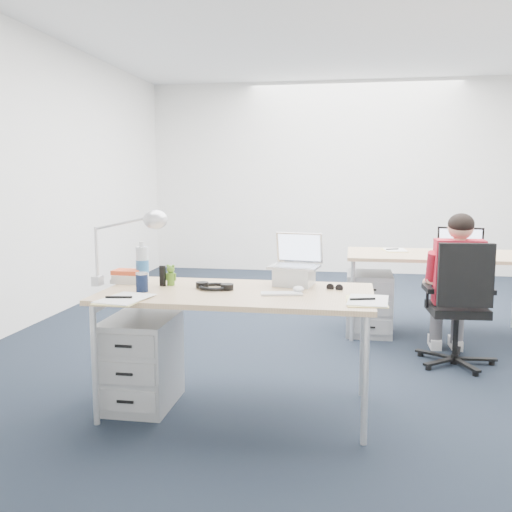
% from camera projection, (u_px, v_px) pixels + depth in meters
% --- Properties ---
extents(floor, '(7.00, 7.00, 0.00)m').
position_uv_depth(floor, '(349.00, 335.00, 5.11)').
color(floor, black).
rests_on(floor, ground).
extents(room, '(6.02, 7.02, 2.80)m').
position_uv_depth(room, '(353.00, 141.00, 4.88)').
color(room, silver).
rests_on(room, ground).
extents(desk_near, '(1.60, 0.80, 0.73)m').
position_uv_depth(desk_near, '(237.00, 299.00, 3.39)').
color(desk_near, tan).
rests_on(desk_near, ground).
extents(desk_far, '(1.60, 0.80, 0.73)m').
position_uv_depth(desk_far, '(439.00, 259.00, 5.06)').
color(desk_far, tan).
rests_on(desk_far, ground).
extents(office_chair, '(0.63, 0.63, 0.94)m').
position_uv_depth(office_chair, '(457.00, 330.00, 4.26)').
color(office_chair, black).
rests_on(office_chair, ground).
extents(seated_person, '(0.36, 0.62, 1.13)m').
position_uv_depth(seated_person, '(454.00, 287.00, 4.38)').
color(seated_person, '#AF1929').
rests_on(seated_person, ground).
extents(drawer_pedestal_near, '(0.40, 0.50, 0.55)m').
position_uv_depth(drawer_pedestal_near, '(141.00, 361.00, 3.51)').
color(drawer_pedestal_near, '#989B9D').
rests_on(drawer_pedestal_near, ground).
extents(drawer_pedestal_far, '(0.40, 0.50, 0.55)m').
position_uv_depth(drawer_pedestal_far, '(369.00, 303.00, 5.15)').
color(drawer_pedestal_far, '#989B9D').
rests_on(drawer_pedestal_far, ground).
extents(silver_laptop, '(0.34, 0.28, 0.32)m').
position_uv_depth(silver_laptop, '(294.00, 260.00, 3.55)').
color(silver_laptop, silver).
rests_on(silver_laptop, desk_near).
extents(wireless_keyboard, '(0.25, 0.14, 0.01)m').
position_uv_depth(wireless_keyboard, '(282.00, 293.00, 3.29)').
color(wireless_keyboard, white).
rests_on(wireless_keyboard, desk_near).
extents(computer_mouse, '(0.09, 0.12, 0.04)m').
position_uv_depth(computer_mouse, '(298.00, 289.00, 3.34)').
color(computer_mouse, white).
rests_on(computer_mouse, desk_near).
extents(headphones, '(0.28, 0.23, 0.04)m').
position_uv_depth(headphones, '(214.00, 286.00, 3.45)').
color(headphones, black).
rests_on(headphones, desk_near).
extents(can_koozie, '(0.08, 0.08, 0.12)m').
position_uv_depth(can_koozie, '(142.00, 282.00, 3.35)').
color(can_koozie, '#111C38').
rests_on(can_koozie, desk_near).
extents(water_bottle, '(0.09, 0.09, 0.26)m').
position_uv_depth(water_bottle, '(142.00, 262.00, 3.66)').
color(water_bottle, silver).
rests_on(water_bottle, desk_near).
extents(bear_figurine, '(0.07, 0.06, 0.13)m').
position_uv_depth(bear_figurine, '(171.00, 275.00, 3.56)').
color(bear_figurine, '#3C761F').
rests_on(bear_figurine, desk_near).
extents(book_stack, '(0.20, 0.16, 0.08)m').
position_uv_depth(book_stack, '(128.00, 276.00, 3.66)').
color(book_stack, silver).
rests_on(book_stack, desk_near).
extents(cordless_phone, '(0.04, 0.03, 0.13)m').
position_uv_depth(cordless_phone, '(163.00, 276.00, 3.54)').
color(cordless_phone, black).
rests_on(cordless_phone, desk_near).
extents(papers_left, '(0.26, 0.34, 0.01)m').
position_uv_depth(papers_left, '(122.00, 299.00, 3.13)').
color(papers_left, '#FBEB91').
rests_on(papers_left, desk_near).
extents(papers_right, '(0.22, 0.31, 0.01)m').
position_uv_depth(papers_right, '(366.00, 301.00, 3.09)').
color(papers_right, '#FBEB91').
rests_on(papers_right, desk_near).
extents(sunglasses, '(0.11, 0.07, 0.02)m').
position_uv_depth(sunglasses, '(335.00, 288.00, 3.43)').
color(sunglasses, black).
rests_on(sunglasses, desk_near).
extents(desk_lamp, '(0.44, 0.18, 0.50)m').
position_uv_depth(desk_lamp, '(119.00, 246.00, 3.51)').
color(desk_lamp, silver).
rests_on(desk_lamp, desk_near).
extents(dark_laptop, '(0.44, 0.43, 0.27)m').
position_uv_depth(dark_laptop, '(460.00, 243.00, 4.73)').
color(dark_laptop, black).
rests_on(dark_laptop, desk_far).
extents(far_papers, '(0.23, 0.30, 0.01)m').
position_uv_depth(far_papers, '(394.00, 250.00, 5.28)').
color(far_papers, white).
rests_on(far_papers, desk_far).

